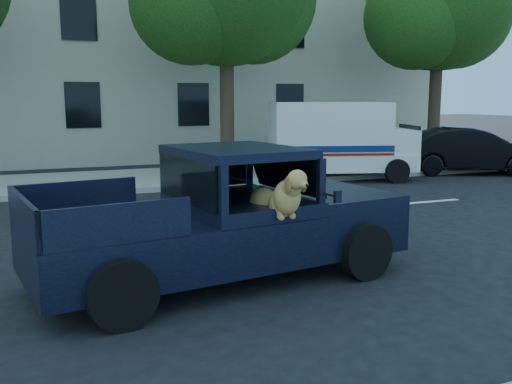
# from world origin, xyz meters

# --- Properties ---
(ground) EXTENTS (120.00, 120.00, 0.00)m
(ground) POSITION_xyz_m (0.00, 0.00, 0.00)
(ground) COLOR black
(ground) RESTS_ON ground
(far_sidewalk) EXTENTS (60.00, 4.00, 0.15)m
(far_sidewalk) POSITION_xyz_m (0.00, 9.20, 0.07)
(far_sidewalk) COLOR gray
(far_sidewalk) RESTS_ON ground
(lane_stripes) EXTENTS (21.60, 0.14, 0.01)m
(lane_stripes) POSITION_xyz_m (2.00, 3.40, 0.01)
(lane_stripes) COLOR silver
(lane_stripes) RESTS_ON ground
(street_tree_right) EXTENTS (6.00, 5.20, 8.60)m
(street_tree_right) POSITION_xyz_m (13.03, 9.62, 5.71)
(street_tree_right) COLOR #332619
(street_tree_right) RESTS_ON ground
(building_main) EXTENTS (26.00, 6.00, 9.00)m
(building_main) POSITION_xyz_m (3.00, 16.50, 4.50)
(building_main) COLOR #BCB39B
(building_main) RESTS_ON ground
(pickup_truck) EXTENTS (5.29, 2.84, 1.81)m
(pickup_truck) POSITION_xyz_m (1.43, -0.34, 0.61)
(pickup_truck) COLOR black
(pickup_truck) RESTS_ON ground
(mail_truck) EXTENTS (4.61, 3.09, 2.32)m
(mail_truck) POSITION_xyz_m (7.84, 7.57, 1.02)
(mail_truck) COLOR silver
(mail_truck) RESTS_ON ground
(parked_sedan) EXTENTS (3.29, 4.83, 1.51)m
(parked_sedan) POSITION_xyz_m (12.47, 7.11, 0.75)
(parked_sedan) COLOR black
(parked_sedan) RESTS_ON ground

